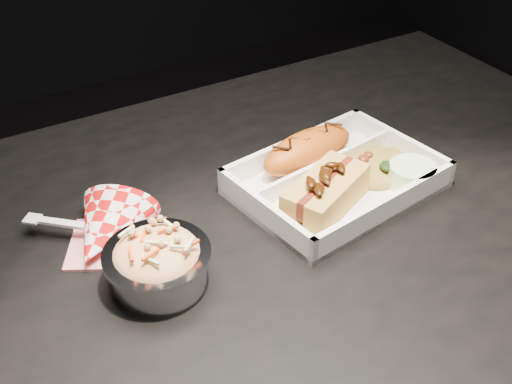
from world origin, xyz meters
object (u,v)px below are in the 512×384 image
dining_table (262,301)px  foil_coleslaw_cup (157,261)px  food_tray (336,182)px  hotdog (326,190)px  napkin_fork (105,231)px  fried_pastry (308,150)px

dining_table → foil_coleslaw_cup: 0.18m
food_tray → hotdog: 0.06m
foil_coleslaw_cup → hotdog: bearing=3.2°
foil_coleslaw_cup → napkin_fork: foil_coleslaw_cup is taller
napkin_fork → food_tray: bearing=32.8°
food_tray → napkin_fork: size_ratio=1.72×
dining_table → food_tray: size_ratio=4.39×
dining_table → napkin_fork: bearing=147.3°
fried_pastry → foil_coleslaw_cup: size_ratio=1.27×
fried_pastry → napkin_fork: 0.29m
hotdog → dining_table: bearing=165.5°
fried_pastry → hotdog: (-0.03, -0.09, 0.00)m
food_tray → fried_pastry: (-0.01, 0.05, 0.02)m
food_tray → hotdog: (-0.04, -0.03, 0.02)m
dining_table → fried_pastry: fried_pastry is taller
hotdog → napkin_fork: napkin_fork is taller
food_tray → fried_pastry: size_ratio=1.87×
foil_coleslaw_cup → napkin_fork: bearing=106.3°
hotdog → fried_pastry: bearing=44.9°
hotdog → foil_coleslaw_cup: 0.23m
dining_table → hotdog: (0.10, 0.02, 0.12)m
food_tray → fried_pastry: bearing=90.0°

